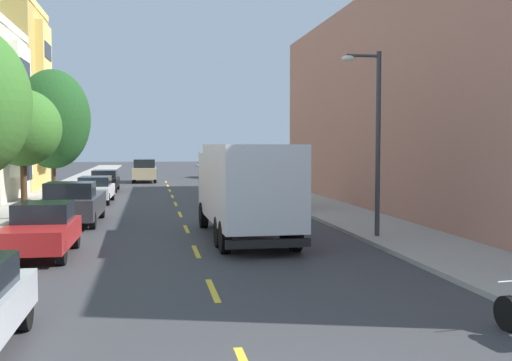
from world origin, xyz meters
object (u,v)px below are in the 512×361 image
parked_hatchback_red (42,230)px  parked_pickup_charcoal (74,204)px  street_lamp (373,128)px  street_tree_third (23,128)px  parked_sedan_black (105,180)px  street_tree_farthest (53,119)px  parked_hatchback_burgundy (210,170)px  parked_suv_sky (270,190)px  moving_champagne_sedan (144,170)px  delivery_box_truck (245,185)px  parked_hatchback_navy (238,181)px  parked_sedan_white (95,189)px

parked_hatchback_red → parked_pickup_charcoal: bearing=89.6°
street_lamp → street_tree_third: bearing=150.7°
street_tree_third → parked_sedan_black: (2.02, 16.85, -3.09)m
street_tree_farthest → parked_hatchback_burgundy: 27.59m
street_tree_farthest → parked_suv_sky: 12.42m
moving_champagne_sedan → parked_hatchback_burgundy: bearing=46.4°
street_tree_farthest → delivery_box_truck: street_tree_farthest is taller
street_tree_farthest → parked_hatchback_burgundy: (10.74, 25.13, -3.76)m
parked_suv_sky → parked_pickup_charcoal: parked_suv_sky is taller
parked_sedan_black → parked_hatchback_navy: bearing=-18.3°
parked_suv_sky → street_tree_farthest: bearing=154.8°
street_tree_farthest → parked_pickup_charcoal: (2.08, -9.10, -3.69)m
street_tree_farthest → parked_sedan_white: size_ratio=1.55×
parked_hatchback_burgundy → parked_pickup_charcoal: size_ratio=0.75×
parked_hatchback_burgundy → moving_champagne_sedan: 8.91m
parked_sedan_black → parked_hatchback_navy: (8.76, -2.90, 0.01)m
parked_sedan_black → parked_suv_sky: 16.36m
street_tree_third → street_lamp: bearing=-29.3°
street_tree_farthest → parked_hatchback_navy: (10.79, 5.85, -3.76)m
parked_hatchback_burgundy → parked_pickup_charcoal: 35.31m
parked_hatchback_navy → parked_sedan_white: size_ratio=0.89×
parked_hatchback_navy → street_lamp: bearing=-85.8°
parked_hatchback_navy → parked_hatchback_burgundy: size_ratio=1.00×
parked_hatchback_navy → parked_sedan_white: 10.41m
parked_pickup_charcoal → moving_champagne_sedan: bearing=84.8°
parked_pickup_charcoal → street_tree_third: bearing=154.1°
street_tree_farthest → moving_champagne_sedan: size_ratio=1.46×
parked_sedan_white → parked_pickup_charcoal: parked_pickup_charcoal is taller
street_lamp → parked_sedan_black: bearing=113.4°
street_lamp → parked_hatchback_navy: 21.14m
street_tree_third → parked_hatchback_navy: 17.90m
parked_hatchback_burgundy → parked_suv_sky: 30.20m
parked_sedan_white → moving_champagne_sedan: 18.76m
parked_sedan_black → parked_suv_sky: (8.75, -13.82, 0.24)m
parked_suv_sky → moving_champagne_sedan: 24.54m
street_lamp → parked_suv_sky: 10.43m
parked_hatchback_burgundy → street_tree_farthest: bearing=-113.1°
parked_hatchback_navy → parked_sedan_black: bearing=161.7°
parked_sedan_white → street_tree_farthest: bearing=-177.7°
parked_hatchback_burgundy → parked_hatchback_navy: bearing=-89.9°
street_tree_farthest → parked_hatchback_burgundy: bearing=66.9°
parked_sedan_black → parked_sedan_white: size_ratio=0.99×
street_tree_farthest → moving_champagne_sedan: street_tree_farthest is taller
delivery_box_truck → moving_champagne_sedan: bearing=96.3°
parked_suv_sky → parked_pickup_charcoal: 9.59m
parked_hatchback_burgundy → parked_pickup_charcoal: bearing=-104.2°
delivery_box_truck → parked_hatchback_red: delivery_box_truck is taller
parked_sedan_white → parked_hatchback_burgundy: parked_hatchback_burgundy is taller
street_lamp → parked_hatchback_navy: size_ratio=1.51×
parked_hatchback_red → moving_champagne_sedan: size_ratio=0.84×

